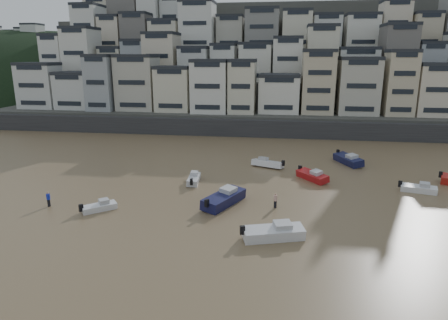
% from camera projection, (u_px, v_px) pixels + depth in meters
% --- Properties ---
extents(sea_strip, '(340.00, 340.00, 0.00)m').
position_uv_depth(sea_strip, '(4.00, 93.00, 176.40)').
color(sea_strip, '#475665').
rests_on(sea_strip, ground).
extents(harbor_wall, '(140.00, 3.00, 3.50)m').
position_uv_depth(harbor_wall, '(270.00, 128.00, 82.51)').
color(harbor_wall, '#38383A').
rests_on(harbor_wall, ground).
extents(hillside, '(141.04, 66.00, 50.00)m').
position_uv_depth(hillside, '(293.00, 67.00, 117.02)').
color(hillside, '#4C4C47').
rests_on(hillside, ground).
extents(headland, '(216.00, 135.00, 53.33)m').
position_uv_depth(headland, '(21.00, 96.00, 164.71)').
color(headland, black).
rests_on(headland, ground).
extents(boat_c, '(5.06, 7.45, 1.94)m').
position_uv_depth(boat_c, '(224.00, 196.00, 45.32)').
color(boat_c, '#141641').
rests_on(boat_c, ground).
extents(boat_a, '(6.54, 3.81, 1.70)m').
position_uv_depth(boat_a, '(274.00, 231.00, 36.80)').
color(boat_a, silver).
rests_on(boat_a, ground).
extents(boat_j, '(3.91, 3.68, 1.10)m').
position_uv_depth(boat_j, '(99.00, 206.00, 43.63)').
color(boat_j, silver).
rests_on(boat_j, ground).
extents(boat_d, '(4.77, 2.57, 1.24)m').
position_uv_depth(boat_d, '(419.00, 187.00, 49.44)').
color(boat_d, white).
rests_on(boat_d, ground).
extents(boat_e, '(4.77, 5.46, 1.50)m').
position_uv_depth(boat_e, '(312.00, 175.00, 54.21)').
color(boat_e, '#A91417').
rests_on(boat_e, ground).
extents(boat_h, '(5.56, 3.58, 1.44)m').
position_uv_depth(boat_h, '(268.00, 162.00, 60.48)').
color(boat_h, white).
rests_on(boat_h, ground).
extents(boat_f, '(1.97, 4.86, 1.29)m').
position_uv_depth(boat_f, '(194.00, 178.00, 53.23)').
color(boat_f, silver).
rests_on(boat_f, ground).
extents(boat_i, '(4.56, 6.78, 1.77)m').
position_uv_depth(boat_i, '(348.00, 158.00, 62.21)').
color(boat_i, '#13173E').
rests_on(boat_i, ground).
extents(person_blue, '(0.44, 0.44, 1.74)m').
position_uv_depth(person_blue, '(48.00, 199.00, 44.78)').
color(person_blue, '#1829B7').
rests_on(person_blue, ground).
extents(person_pink, '(0.44, 0.44, 1.74)m').
position_uv_depth(person_pink, '(275.00, 200.00, 44.37)').
color(person_pink, tan).
rests_on(person_pink, ground).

